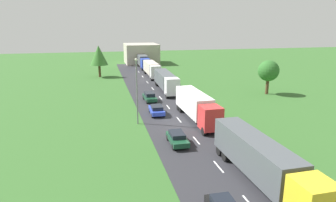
{
  "coord_description": "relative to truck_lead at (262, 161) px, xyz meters",
  "views": [
    {
      "loc": [
        -10.4,
        -4.32,
        13.22
      ],
      "look_at": [
        -0.38,
        39.23,
        1.47
      ],
      "focal_mm": 31.92,
      "sensor_mm": 36.0,
      "label": 1
    }
  ],
  "objects": [
    {
      "name": "truck_fifth",
      "position": [
        0.13,
        70.3,
        -0.04
      ],
      "size": [
        2.56,
        14.45,
        3.66
      ],
      "color": "blue",
      "rests_on": "road"
    },
    {
      "name": "truck_second",
      "position": [
        0.09,
        17.48,
        -0.02
      ],
      "size": [
        2.72,
        12.51,
        3.68
      ],
      "color": "red",
      "rests_on": "road"
    },
    {
      "name": "car_fifth",
      "position": [
        -4.5,
        29.32,
        -1.36
      ],
      "size": [
        1.97,
        4.53,
        1.47
      ],
      "color": "#19472D",
      "rests_on": "road"
    },
    {
      "name": "lamppost_second",
      "position": [
        -8.04,
        17.91,
        2.71
      ],
      "size": [
        0.36,
        0.36,
        8.83
      ],
      "color": "slate",
      "rests_on": "ground"
    },
    {
      "name": "car_fourth",
      "position": [
        -4.81,
        21.22,
        -1.38
      ],
      "size": [
        2.03,
        4.11,
        1.42
      ],
      "color": "blue",
      "rests_on": "road"
    },
    {
      "name": "road",
      "position": [
        -2.23,
        8.58,
        -2.16
      ],
      "size": [
        10.0,
        140.0,
        0.06
      ],
      "primitive_type": "cube",
      "color": "#2B2B30",
      "rests_on": "ground"
    },
    {
      "name": "distant_building",
      "position": [
        1.08,
        79.21,
        1.03
      ],
      "size": [
        10.57,
        12.06,
        6.43
      ],
      "primitive_type": "cube",
      "color": "#B2A899",
      "rests_on": "ground"
    },
    {
      "name": "lane_marking_centre",
      "position": [
        -2.23,
        7.15,
        -2.12
      ],
      "size": [
        0.16,
        124.23,
        0.01
      ],
      "color": "white",
      "rests_on": "road"
    },
    {
      "name": "car_third",
      "position": [
        -4.65,
        9.83,
        -1.41
      ],
      "size": [
        1.84,
        4.12,
        1.34
      ],
      "color": "#19472D",
      "rests_on": "road"
    },
    {
      "name": "tree_oak",
      "position": [
        -12.7,
        55.89,
        3.21
      ],
      "size": [
        4.37,
        4.37,
        7.84
      ],
      "color": "#513823",
      "rests_on": "ground"
    },
    {
      "name": "tree_birch",
      "position": [
        18.28,
        29.76,
        2.25
      ],
      "size": [
        3.93,
        3.93,
        6.45
      ],
      "color": "#513823",
      "rests_on": "ground"
    },
    {
      "name": "truck_fourth",
      "position": [
        0.11,
        53.5,
        -0.1
      ],
      "size": [
        2.53,
        12.59,
        3.47
      ],
      "color": "white",
      "rests_on": "road"
    },
    {
      "name": "truck_third",
      "position": [
        0.03,
        36.66,
        -0.09
      ],
      "size": [
        2.82,
        13.84,
        3.54
      ],
      "color": "white",
      "rests_on": "road"
    },
    {
      "name": "truck_lead",
      "position": [
        0.0,
        0.0,
        0.0
      ],
      "size": [
        2.74,
        14.31,
        3.67
      ],
      "color": "yellow",
      "rests_on": "road"
    }
  ]
}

